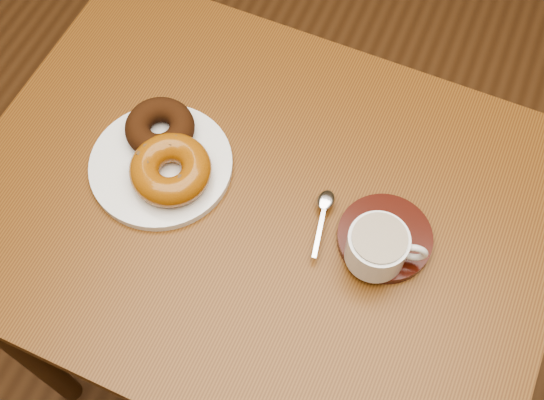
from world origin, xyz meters
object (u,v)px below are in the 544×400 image
at_px(donut_plate, 161,165).
at_px(coffee_cup, 378,247).
at_px(cafe_table, 261,239).
at_px(saucer, 385,238).

height_order(donut_plate, coffee_cup, coffee_cup).
xyz_separation_m(cafe_table, saucer, (0.19, 0.01, 0.14)).
height_order(cafe_table, coffee_cup, coffee_cup).
relative_size(cafe_table, saucer, 6.55).
height_order(donut_plate, saucer, saucer).
distance_m(saucer, coffee_cup, 0.05).
relative_size(saucer, coffee_cup, 1.23).
distance_m(donut_plate, saucer, 0.35).
relative_size(cafe_table, coffee_cup, 8.05).
relative_size(donut_plate, saucer, 1.59).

